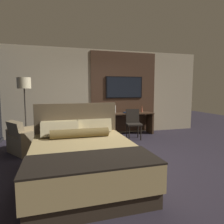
{
  "coord_description": "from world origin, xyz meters",
  "views": [
    {
      "loc": [
        -1.47,
        -3.93,
        1.49
      ],
      "look_at": [
        -0.1,
        0.82,
        0.94
      ],
      "focal_mm": 32.0,
      "sensor_mm": 36.0,
      "label": 1
    }
  ],
  "objects_px": {
    "tv": "(124,87)",
    "desk_chair": "(133,121)",
    "armchair_by_window": "(27,141)",
    "book": "(127,112)",
    "bed": "(83,158)",
    "floor_lamp": "(24,89)",
    "vase_short": "(142,108)",
    "vase_tall": "(114,109)",
    "desk": "(126,120)"
  },
  "relations": [
    {
      "from": "tv",
      "to": "desk_chair",
      "type": "height_order",
      "value": "tv"
    },
    {
      "from": "desk_chair",
      "to": "armchair_by_window",
      "type": "distance_m",
      "value": 3.01
    },
    {
      "from": "tv",
      "to": "armchair_by_window",
      "type": "distance_m",
      "value": 3.51
    },
    {
      "from": "desk_chair",
      "to": "book",
      "type": "height_order",
      "value": "desk_chair"
    },
    {
      "from": "bed",
      "to": "floor_lamp",
      "type": "relative_size",
      "value": 1.26
    },
    {
      "from": "vase_short",
      "to": "tv",
      "type": "bearing_deg",
      "value": 162.0
    },
    {
      "from": "armchair_by_window",
      "to": "vase_tall",
      "type": "height_order",
      "value": "vase_tall"
    },
    {
      "from": "bed",
      "to": "armchair_by_window",
      "type": "relative_size",
      "value": 2.19
    },
    {
      "from": "desk",
      "to": "desk_chair",
      "type": "xyz_separation_m",
      "value": [
        -0.01,
        -0.63,
        0.05
      ]
    },
    {
      "from": "desk_chair",
      "to": "floor_lamp",
      "type": "xyz_separation_m",
      "value": [
        -3.03,
        -0.04,
        0.98
      ]
    },
    {
      "from": "armchair_by_window",
      "to": "vase_short",
      "type": "relative_size",
      "value": 3.92
    },
    {
      "from": "desk",
      "to": "vase_tall",
      "type": "bearing_deg",
      "value": -178.87
    },
    {
      "from": "vase_tall",
      "to": "vase_short",
      "type": "height_order",
      "value": "vase_short"
    },
    {
      "from": "bed",
      "to": "vase_tall",
      "type": "bearing_deg",
      "value": 64.33
    },
    {
      "from": "desk",
      "to": "floor_lamp",
      "type": "height_order",
      "value": "floor_lamp"
    },
    {
      "from": "armchair_by_window",
      "to": "vase_short",
      "type": "distance_m",
      "value": 3.78
    },
    {
      "from": "desk_chair",
      "to": "armchair_by_window",
      "type": "relative_size",
      "value": 0.87
    },
    {
      "from": "desk",
      "to": "desk_chair",
      "type": "bearing_deg",
      "value": -90.57
    },
    {
      "from": "bed",
      "to": "desk",
      "type": "xyz_separation_m",
      "value": [
        1.86,
        2.98,
        0.15
      ]
    },
    {
      "from": "desk_chair",
      "to": "vase_short",
      "type": "distance_m",
      "value": 0.94
    },
    {
      "from": "floor_lamp",
      "to": "vase_short",
      "type": "xyz_separation_m",
      "value": [
        3.61,
        0.7,
        -0.66
      ]
    },
    {
      "from": "desk",
      "to": "vase_short",
      "type": "height_order",
      "value": "vase_short"
    },
    {
      "from": "desk",
      "to": "vase_tall",
      "type": "relative_size",
      "value": 6.82
    },
    {
      "from": "desk_chair",
      "to": "armchair_by_window",
      "type": "xyz_separation_m",
      "value": [
        -2.94,
        -0.54,
        -0.28
      ]
    },
    {
      "from": "bed",
      "to": "desk_chair",
      "type": "distance_m",
      "value": 2.99
    },
    {
      "from": "floor_lamp",
      "to": "desk_chair",
      "type": "bearing_deg",
      "value": 0.74
    },
    {
      "from": "vase_tall",
      "to": "book",
      "type": "relative_size",
      "value": 1.0
    },
    {
      "from": "bed",
      "to": "tv",
      "type": "relative_size",
      "value": 1.76
    },
    {
      "from": "tv",
      "to": "desk",
      "type": "bearing_deg",
      "value": -90.0
    },
    {
      "from": "bed",
      "to": "vase_short",
      "type": "height_order",
      "value": "bed"
    },
    {
      "from": "desk_chair",
      "to": "armchair_by_window",
      "type": "height_order",
      "value": "desk_chair"
    },
    {
      "from": "floor_lamp",
      "to": "vase_short",
      "type": "relative_size",
      "value": 6.8
    },
    {
      "from": "desk",
      "to": "vase_short",
      "type": "bearing_deg",
      "value": 2.37
    },
    {
      "from": "floor_lamp",
      "to": "vase_short",
      "type": "bearing_deg",
      "value": 10.9
    },
    {
      "from": "desk",
      "to": "tv",
      "type": "bearing_deg",
      "value": 90.0
    },
    {
      "from": "armchair_by_window",
      "to": "book",
      "type": "height_order",
      "value": "armchair_by_window"
    },
    {
      "from": "armchair_by_window",
      "to": "book",
      "type": "bearing_deg",
      "value": -102.92
    },
    {
      "from": "vase_short",
      "to": "vase_tall",
      "type": "bearing_deg",
      "value": -178.16
    },
    {
      "from": "desk_chair",
      "to": "armchair_by_window",
      "type": "bearing_deg",
      "value": -161.07
    },
    {
      "from": "floor_lamp",
      "to": "vase_tall",
      "type": "relative_size",
      "value": 6.89
    },
    {
      "from": "vase_tall",
      "to": "book",
      "type": "xyz_separation_m",
      "value": [
        0.44,
        -0.04,
        -0.12
      ]
    },
    {
      "from": "tv",
      "to": "vase_short",
      "type": "height_order",
      "value": "tv"
    },
    {
      "from": "desk_chair",
      "to": "vase_tall",
      "type": "xyz_separation_m",
      "value": [
        -0.43,
        0.62,
        0.31
      ]
    },
    {
      "from": "bed",
      "to": "vase_short",
      "type": "bearing_deg",
      "value": 50.89
    },
    {
      "from": "bed",
      "to": "tv",
      "type": "bearing_deg",
      "value": 59.78
    },
    {
      "from": "tv",
      "to": "floor_lamp",
      "type": "xyz_separation_m",
      "value": [
        -3.03,
        -0.88,
        -0.06
      ]
    },
    {
      "from": "armchair_by_window",
      "to": "floor_lamp",
      "type": "height_order",
      "value": "floor_lamp"
    },
    {
      "from": "desk",
      "to": "floor_lamp",
      "type": "xyz_separation_m",
      "value": [
        -3.03,
        -0.67,
        1.02
      ]
    },
    {
      "from": "desk",
      "to": "desk_chair",
      "type": "relative_size",
      "value": 1.97
    },
    {
      "from": "armchair_by_window",
      "to": "floor_lamp",
      "type": "relative_size",
      "value": 0.58
    }
  ]
}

